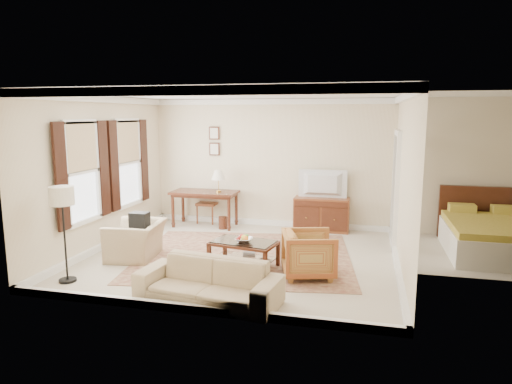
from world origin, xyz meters
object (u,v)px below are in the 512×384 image
at_px(tv, 322,175).
at_px(writing_desk, 205,196).
at_px(coffee_table, 244,247).
at_px(sofa, 208,275).
at_px(club_armchair, 136,234).
at_px(sideboard, 322,214).
at_px(striped_armchair, 309,252).

bearing_deg(tv, writing_desk, 4.13).
distance_m(coffee_table, sofa, 1.51).
relative_size(tv, sofa, 0.51).
bearing_deg(writing_desk, coffee_table, -57.67).
bearing_deg(club_armchair, tv, 124.97).
bearing_deg(sideboard, sofa, -104.53).
xyz_separation_m(coffee_table, sofa, (-0.09, -1.51, 0.04)).
height_order(writing_desk, coffee_table, writing_desk).
height_order(sideboard, club_armchair, club_armchair).
bearing_deg(tv, striped_armchair, 91.85).
distance_m(writing_desk, club_armchair, 2.57).
bearing_deg(sofa, writing_desk, 118.59).
relative_size(writing_desk, club_armchair, 1.48).
bearing_deg(writing_desk, club_armchair, -98.65).
bearing_deg(striped_armchair, sideboard, -13.80).
bearing_deg(tv, coffee_table, 69.71).
xyz_separation_m(sideboard, sofa, (-1.11, -4.30, 0.02)).
xyz_separation_m(tv, sofa, (-1.11, -4.28, -0.86)).
relative_size(tv, striped_armchair, 1.24).
distance_m(striped_armchair, sofa, 1.80).
bearing_deg(club_armchair, sofa, 44.14).
relative_size(writing_desk, tv, 1.48).
bearing_deg(club_armchair, sideboard, 125.18).
distance_m(sideboard, tv, 0.87).
xyz_separation_m(coffee_table, striped_armchair, (1.12, -0.18, 0.06)).
bearing_deg(writing_desk, tv, 4.13).
xyz_separation_m(club_armchair, sofa, (1.92, -1.56, -0.05)).
bearing_deg(coffee_table, striped_armchair, -9.31).
distance_m(writing_desk, coffee_table, 3.07).
height_order(tv, sofa, tv).
distance_m(tv, striped_armchair, 3.07).
height_order(tv, coffee_table, tv).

